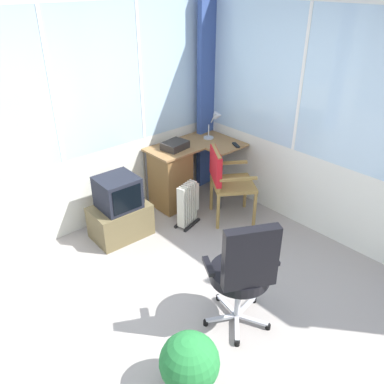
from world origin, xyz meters
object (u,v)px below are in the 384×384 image
(desk, at_px, (173,176))
(wooden_armchair, at_px, (224,176))
(potted_plant, at_px, (189,364))
(desk_lamp, at_px, (216,121))
(tv_on_stand, at_px, (120,211))
(paper_tray, at_px, (175,145))
(office_chair, at_px, (244,269))
(tv_remote, at_px, (236,145))
(space_heater, at_px, (188,204))

(desk, relative_size, wooden_armchair, 1.22)
(wooden_armchair, height_order, potted_plant, wooden_armchair)
(desk_lamp, relative_size, tv_on_stand, 0.49)
(paper_tray, bearing_deg, tv_on_stand, -171.69)
(paper_tray, distance_m, office_chair, 2.18)
(tv_remote, distance_m, potted_plant, 2.87)
(wooden_armchair, distance_m, tv_on_stand, 1.27)
(paper_tray, height_order, wooden_armchair, wooden_armchair)
(desk, xyz_separation_m, tv_on_stand, (-0.89, -0.15, -0.09))
(office_chair, height_order, space_heater, office_chair)
(paper_tray, distance_m, potted_plant, 2.73)
(tv_remote, height_order, paper_tray, paper_tray)
(tv_on_stand, distance_m, space_heater, 0.81)
(desk_lamp, relative_size, potted_plant, 0.74)
(potted_plant, bearing_deg, office_chair, 12.14)
(tv_on_stand, bearing_deg, wooden_armchair, -24.26)
(office_chair, xyz_separation_m, tv_on_stand, (-0.01, 1.83, -0.30))
(tv_remote, bearing_deg, desk, 170.32)
(desk, distance_m, tv_on_stand, 0.91)
(tv_remote, distance_m, space_heater, 0.97)
(wooden_armchair, bearing_deg, potted_plant, -141.14)
(desk_lamp, distance_m, tv_remote, 0.43)
(paper_tray, xyz_separation_m, office_chair, (-0.92, -1.97, -0.20))
(wooden_armchair, distance_m, space_heater, 0.53)
(wooden_armchair, relative_size, space_heater, 1.68)
(desk_lamp, distance_m, wooden_armchair, 0.83)
(desk, distance_m, tv_remote, 0.88)
(space_heater, bearing_deg, desk, 72.33)
(tv_remote, xyz_separation_m, paper_tray, (-0.63, 0.43, 0.03))
(desk, height_order, potted_plant, desk)
(potted_plant, bearing_deg, tv_on_stand, 70.57)
(paper_tray, relative_size, office_chair, 0.28)
(desk, relative_size, paper_tray, 3.71)
(desk, relative_size, space_heater, 2.05)
(office_chair, height_order, tv_on_stand, office_chair)
(tv_remote, relative_size, tv_on_stand, 0.20)
(paper_tray, distance_m, space_heater, 0.74)
(desk, height_order, wooden_armchair, wooden_armchair)
(wooden_armchair, bearing_deg, office_chair, -130.32)
(office_chair, bearing_deg, wooden_armchair, 49.68)
(desk, xyz_separation_m, potted_plant, (-1.59, -2.13, -0.15))
(tv_on_stand, height_order, space_heater, tv_on_stand)
(desk_lamp, xyz_separation_m, wooden_armchair, (-0.42, -0.57, -0.43))
(tv_remote, height_order, space_heater, tv_remote)
(office_chair, xyz_separation_m, space_heater, (0.73, 1.51, -0.35))
(desk, distance_m, potted_plant, 2.67)
(space_heater, bearing_deg, office_chair, -115.91)
(paper_tray, height_order, potted_plant, paper_tray)
(space_heater, distance_m, potted_plant, 2.20)
(tv_on_stand, height_order, potted_plant, tv_on_stand)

